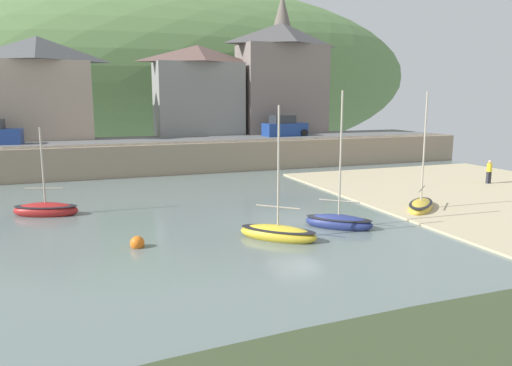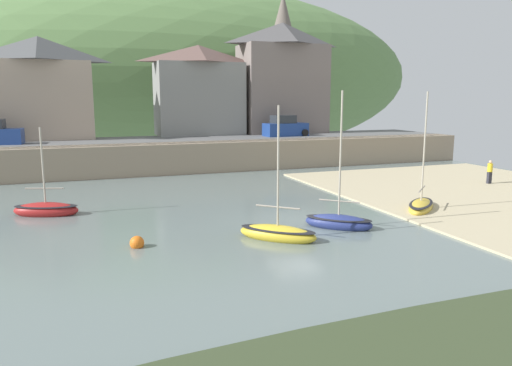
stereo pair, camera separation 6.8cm
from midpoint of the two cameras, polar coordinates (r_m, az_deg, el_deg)
ground at (r=17.32m, az=22.60°, el=-10.32°), size 48.00×41.00×0.61m
quay_seawall at (r=40.33m, az=-5.94°, el=3.38°), size 48.00×9.40×2.40m
hillside_backdrop at (r=77.82m, az=-10.34°, el=12.30°), size 80.00×44.00×26.65m
waterfront_building_left at (r=46.60m, az=-24.04°, el=10.21°), size 8.62×5.69×8.72m
waterfront_building_centre at (r=47.87m, az=-6.81°, el=10.82°), size 8.50×4.47×8.48m
waterfront_building_right at (r=50.67m, az=2.99°, el=12.25°), size 8.77×5.17×10.97m
church_with_spire at (r=55.13m, az=3.01°, el=14.17°), size 3.00×3.00×14.70m
fishing_boat_green at (r=27.21m, az=-23.51°, el=-2.89°), size 3.52×2.27×4.69m
rowboat_small_beached at (r=27.40m, az=18.70°, el=-2.52°), size 3.35×3.25×6.43m
sailboat_far_left at (r=20.80m, az=2.49°, el=-5.86°), size 3.31×3.22×5.83m
dinghy_open_wooden at (r=22.90m, az=9.59°, el=-4.47°), size 3.15×3.00×6.45m
parked_car_by_wall at (r=45.94m, az=3.31°, el=6.53°), size 4.22×2.00×1.95m
person_on_slipway at (r=37.14m, az=25.64°, el=1.31°), size 0.34×0.34×1.62m
mooring_buoy at (r=20.28m, az=-13.85°, el=-6.86°), size 0.58×0.58×0.58m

